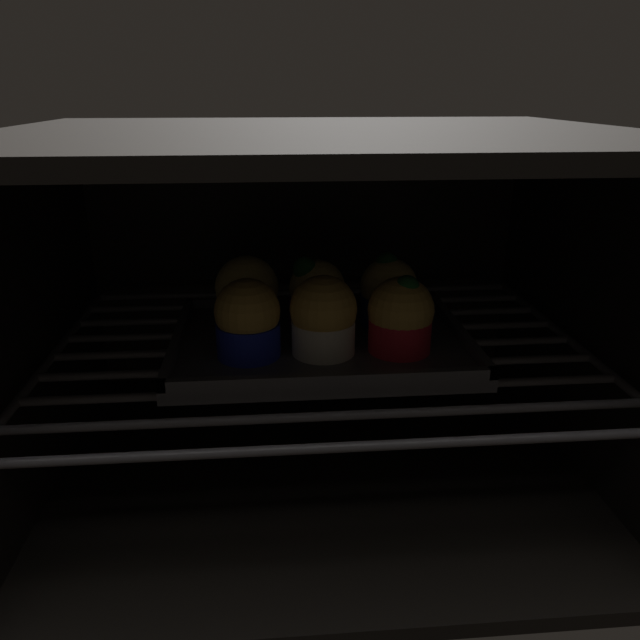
# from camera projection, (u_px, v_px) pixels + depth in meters

# --- Properties ---
(oven_cavity) EXTENTS (0.59, 0.47, 0.37)m
(oven_cavity) POSITION_uv_depth(u_px,v_px,m) (316.00, 304.00, 0.67)
(oven_cavity) COLOR black
(oven_cavity) RESTS_ON ground
(oven_rack) EXTENTS (0.55, 0.42, 0.01)m
(oven_rack) POSITION_uv_depth(u_px,v_px,m) (319.00, 348.00, 0.64)
(oven_rack) COLOR #4C494C
(oven_rack) RESTS_ON oven_cavity
(baking_tray) EXTENTS (0.29, 0.22, 0.02)m
(baking_tray) POSITION_uv_depth(u_px,v_px,m) (320.00, 342.00, 0.62)
(baking_tray) COLOR #4C4C51
(baking_tray) RESTS_ON oven_rack
(muffin_row0_col0) EXTENTS (0.06, 0.06, 0.08)m
(muffin_row0_col0) POSITION_uv_depth(u_px,v_px,m) (248.00, 320.00, 0.57)
(muffin_row0_col0) COLOR #1928B7
(muffin_row0_col0) RESTS_ON baking_tray
(muffin_row0_col1) EXTENTS (0.06, 0.06, 0.08)m
(muffin_row0_col1) POSITION_uv_depth(u_px,v_px,m) (320.00, 318.00, 0.58)
(muffin_row0_col1) COLOR silver
(muffin_row0_col1) RESTS_ON baking_tray
(muffin_row0_col2) EXTENTS (0.06, 0.06, 0.08)m
(muffin_row0_col2) POSITION_uv_depth(u_px,v_px,m) (401.00, 317.00, 0.58)
(muffin_row0_col2) COLOR red
(muffin_row0_col2) RESTS_ON baking_tray
(muffin_row1_col0) EXTENTS (0.07, 0.07, 0.08)m
(muffin_row1_col0) POSITION_uv_depth(u_px,v_px,m) (247.00, 294.00, 0.64)
(muffin_row1_col0) COLOR #7A238C
(muffin_row1_col0) RESTS_ON baking_tray
(muffin_row1_col1) EXTENTS (0.06, 0.06, 0.08)m
(muffin_row1_col1) POSITION_uv_depth(u_px,v_px,m) (314.00, 295.00, 0.64)
(muffin_row1_col1) COLOR #7A238C
(muffin_row1_col1) RESTS_ON baking_tray
(muffin_row1_col2) EXTENTS (0.06, 0.06, 0.08)m
(muffin_row1_col2) POSITION_uv_depth(u_px,v_px,m) (388.00, 293.00, 0.65)
(muffin_row1_col2) COLOR #1928B7
(muffin_row1_col2) RESTS_ON baking_tray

